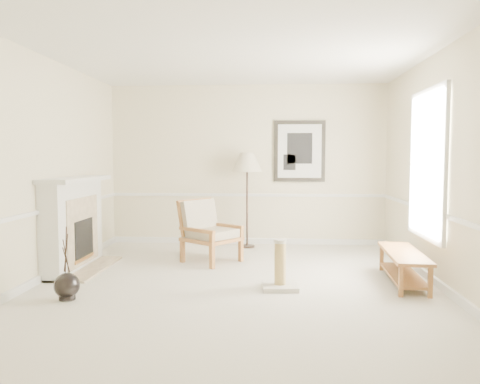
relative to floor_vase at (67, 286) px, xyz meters
name	(u,v)px	position (x,y,z in m)	size (l,w,h in m)	color
ground	(236,283)	(1.83, 0.81, -0.15)	(5.50, 5.50, 0.00)	silver
room	(247,135)	(1.97, 0.89, 1.71)	(5.04, 5.54, 2.92)	beige
fireplace	(74,224)	(-0.51, 1.41, 0.49)	(0.64, 1.64, 1.31)	white
floor_vase	(67,286)	(0.00, 0.00, 0.00)	(0.28, 0.28, 0.83)	black
armchair	(207,228)	(1.29, 2.05, 0.36)	(1.03, 1.02, 0.94)	olive
floor_lamp	(247,165)	(1.85, 3.21, 1.30)	(0.64, 0.64, 1.67)	black
bench	(403,262)	(3.95, 0.98, 0.11)	(0.50, 1.42, 0.40)	olive
scratching_post	(280,273)	(2.38, 0.61, 0.04)	(0.45, 0.45, 0.60)	beige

